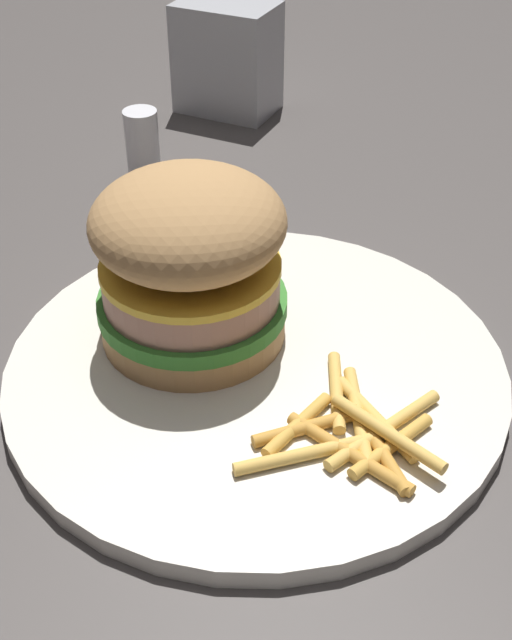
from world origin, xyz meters
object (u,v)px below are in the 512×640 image
Objects in this scene: fries_pile at (353,431)px; napkin_dispenser at (227,58)px; salt_shaker at (142,143)px; sandwich at (190,260)px; plate at (256,369)px.

napkin_dispenser reaches higher than fries_pile.
fries_pile is at bearing -159.93° from salt_shaker.
salt_shaker is (0.33, 0.12, 0.01)m from fries_pile.
sandwich reaches higher than fries_pile.
fries_pile is at bearing -139.29° from sandwich.
napkin_dispenser is at bearing -0.22° from plate.
sandwich is 0.37m from napkin_dispenser.
fries_pile is 1.15× the size of napkin_dispenser.
plate is at bearing -164.28° from salt_shaker.
sandwich is at bearing -170.57° from salt_shaker.
plate is 2.52× the size of fries_pile.
salt_shaker is (0.24, 0.04, -0.04)m from sandwich.
napkin_dispenser is 1.82× the size of salt_shaker.
salt_shaker is at bearing 9.43° from sandwich.
napkin_dispenser is (0.46, 0.04, 0.03)m from fries_pile.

